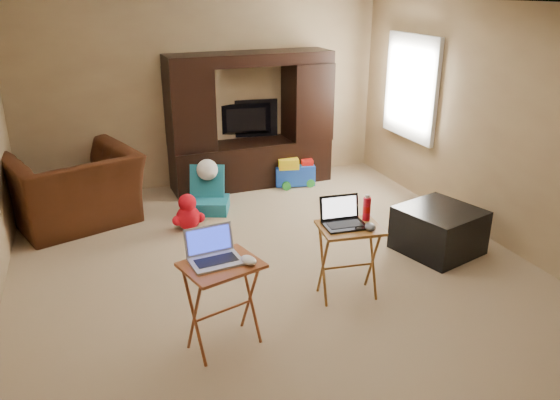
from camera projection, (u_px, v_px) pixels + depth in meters
name	position (u px, v px, depth m)	size (l,w,h in m)	color
floor	(273.00, 267.00, 5.47)	(5.50, 5.50, 0.00)	tan
ceiling	(272.00, 3.00, 4.56)	(5.50, 5.50, 0.00)	silver
wall_back	(205.00, 95.00, 7.42)	(5.00, 5.00, 0.00)	tan
wall_front	(463.00, 296.00, 2.61)	(5.00, 5.00, 0.00)	tan
wall_right	(493.00, 125.00, 5.82)	(5.50, 5.50, 0.00)	tan
window_pane	(412.00, 87.00, 7.11)	(1.20, 1.20, 0.00)	white
window_frame	(411.00, 87.00, 7.10)	(0.06, 1.14, 1.34)	white
entertainment_center	(251.00, 121.00, 7.45)	(2.23, 0.56, 1.82)	black
television	(246.00, 120.00, 7.65)	(0.93, 0.12, 0.53)	black
recliner	(75.00, 189.00, 6.32)	(1.34, 1.17, 0.87)	#431D0E
child_rocker	(210.00, 190.00, 6.73)	(0.43, 0.49, 0.57)	#176C83
plush_toy	(188.00, 211.00, 6.26)	(0.39, 0.32, 0.43)	red
push_toy	(294.00, 171.00, 7.65)	(0.56, 0.40, 0.42)	blue
ottoman	(439.00, 230.00, 5.74)	(0.74, 0.74, 0.47)	black
tray_table_left	(223.00, 306.00, 4.16)	(0.55, 0.44, 0.72)	#AA5329
tray_table_right	(348.00, 262.00, 4.85)	(0.53, 0.42, 0.69)	#9F6626
laptop_left	(216.00, 248.00, 4.00)	(0.38, 0.31, 0.24)	silver
laptop_right	(345.00, 214.00, 4.69)	(0.36, 0.29, 0.24)	black
mouse_left	(249.00, 260.00, 4.02)	(0.09, 0.15, 0.06)	white
mouse_right	(370.00, 227.00, 4.65)	(0.09, 0.14, 0.06)	#39393E
water_bottle	(367.00, 209.00, 4.82)	(0.07, 0.07, 0.21)	red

